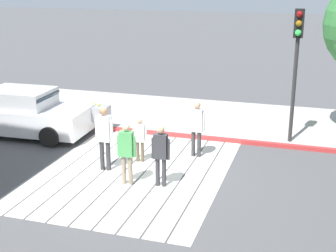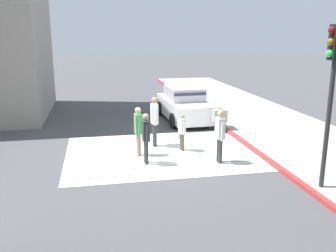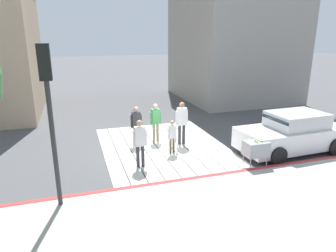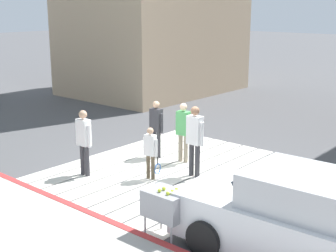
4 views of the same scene
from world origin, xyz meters
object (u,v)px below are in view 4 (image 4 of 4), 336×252
at_px(car_parked_near_curb, 302,221).
at_px(pedestrian_child_with_racket, 151,150).
at_px(pedestrian_adult_trailing, 156,125).
at_px(pedestrian_adult_side, 183,128).
at_px(pedestrian_teen_behind, 84,138).
at_px(tennis_ball_cart, 166,204).
at_px(pedestrian_adult_lead, 195,136).

height_order(car_parked_near_curb, pedestrian_child_with_racket, car_parked_near_curb).
bearing_deg(pedestrian_adult_trailing, pedestrian_adult_side, -80.95).
xyz_separation_m(pedestrian_adult_trailing, pedestrian_teen_behind, (-2.30, 0.36, 0.04)).
xyz_separation_m(tennis_ball_cart, pedestrian_adult_trailing, (3.52, 3.42, 0.25)).
relative_size(pedestrian_adult_lead, pedestrian_adult_side, 1.09).
xyz_separation_m(car_parked_near_curb, pedestrian_adult_lead, (2.06, 3.86, 0.32)).
height_order(pedestrian_adult_trailing, pedestrian_adult_side, pedestrian_adult_side).
xyz_separation_m(pedestrian_adult_lead, pedestrian_teen_behind, (-1.74, 2.15, -0.07)).
height_order(pedestrian_adult_side, pedestrian_child_with_racket, pedestrian_adult_side).
bearing_deg(pedestrian_adult_side, pedestrian_teen_behind, 153.38).
bearing_deg(pedestrian_adult_lead, pedestrian_adult_side, 53.05).
distance_m(car_parked_near_curb, pedestrian_child_with_racket, 4.72).
xyz_separation_m(pedestrian_adult_trailing, pedestrian_adult_side, (0.14, -0.87, 0.02)).
bearing_deg(pedestrian_child_with_racket, pedestrian_adult_lead, -39.27).
xyz_separation_m(car_parked_near_curb, pedestrian_teen_behind, (0.32, 6.02, 0.26)).
bearing_deg(pedestrian_teen_behind, pedestrian_adult_trailing, -8.80).
bearing_deg(car_parked_near_curb, pedestrian_adult_trailing, 65.16).
height_order(pedestrian_teen_behind, pedestrian_child_with_racket, pedestrian_teen_behind).
xyz_separation_m(tennis_ball_cart, pedestrian_adult_side, (3.66, 2.56, 0.27)).
distance_m(pedestrian_teen_behind, pedestrian_child_with_racket, 1.72).
distance_m(pedestrian_adult_side, pedestrian_teen_behind, 2.73).
distance_m(pedestrian_adult_lead, pedestrian_teen_behind, 2.77).
xyz_separation_m(tennis_ball_cart, pedestrian_child_with_racket, (2.11, 2.32, 0.05)).
bearing_deg(pedestrian_child_with_racket, pedestrian_teen_behind, 121.39).
bearing_deg(pedestrian_adult_lead, tennis_ball_cart, -151.23).
distance_m(car_parked_near_curb, pedestrian_adult_side, 5.53).
bearing_deg(pedestrian_adult_lead, pedestrian_adult_trailing, 72.66).
bearing_deg(pedestrian_adult_trailing, pedestrian_child_with_racket, -142.20).
relative_size(tennis_ball_cart, pedestrian_adult_lead, 0.56).
distance_m(pedestrian_adult_lead, pedestrian_child_with_racket, 1.15).
relative_size(pedestrian_adult_trailing, pedestrian_child_with_racket, 1.22).
distance_m(pedestrian_adult_lead, pedestrian_adult_side, 1.17).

